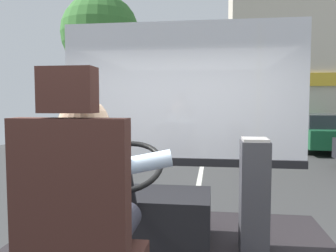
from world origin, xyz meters
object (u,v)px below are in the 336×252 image
at_px(parked_car_red, 293,125).
at_px(bus_driver, 90,199).
at_px(steering_console, 142,215).
at_px(parked_car_green, 318,132).
at_px(parked_car_silver, 278,120).
at_px(fare_box, 254,196).
at_px(driver_seat, 81,241).

bearing_deg(parked_car_red, bus_driver, -105.56).
xyz_separation_m(steering_console, parked_car_green, (4.68, 11.36, -0.26)).
relative_size(bus_driver, parked_car_green, 0.17).
height_order(bus_driver, steering_console, bus_driver).
height_order(steering_console, parked_car_silver, steering_console).
bearing_deg(steering_console, fare_box, -4.09).
relative_size(steering_console, parked_car_silver, 0.26).
distance_m(parked_car_green, parked_car_red, 5.14).
distance_m(steering_console, parked_car_red, 17.21).
xyz_separation_m(fare_box, parked_car_red, (4.03, 16.56, -0.56)).
xyz_separation_m(steering_console, fare_box, (0.87, -0.06, 0.21)).
bearing_deg(parked_car_green, parked_car_red, 87.53).
bearing_deg(steering_console, bus_driver, -90.00).
bearing_deg(fare_box, parked_car_red, 76.32).
bearing_deg(steering_console, parked_car_red, 73.44).
height_order(fare_box, parked_car_red, fare_box).
xyz_separation_m(bus_driver, parked_car_silver, (5.05, 22.84, -0.81)).
bearing_deg(parked_car_red, steering_console, -106.56).
bearing_deg(driver_seat, parked_car_green, 69.60).
relative_size(driver_seat, parked_car_green, 0.29).
xyz_separation_m(steering_console, parked_car_silver, (5.05, 21.72, -0.36)).
bearing_deg(parked_car_red, fare_box, -103.68).
distance_m(fare_box, parked_car_green, 12.05).
relative_size(bus_driver, parked_car_silver, 0.18).
bearing_deg(parked_car_green, parked_car_silver, 87.99).
height_order(driver_seat, bus_driver, driver_seat).
xyz_separation_m(parked_car_red, parked_car_silver, (0.14, 5.22, -0.01)).
xyz_separation_m(bus_driver, parked_car_green, (4.68, 12.48, -0.72)).
bearing_deg(parked_car_green, driver_seat, -110.40).
distance_m(driver_seat, steering_console, 1.27).
xyz_separation_m(steering_console, parked_car_red, (4.91, 16.50, -0.35)).
bearing_deg(bus_driver, parked_car_green, 69.43).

